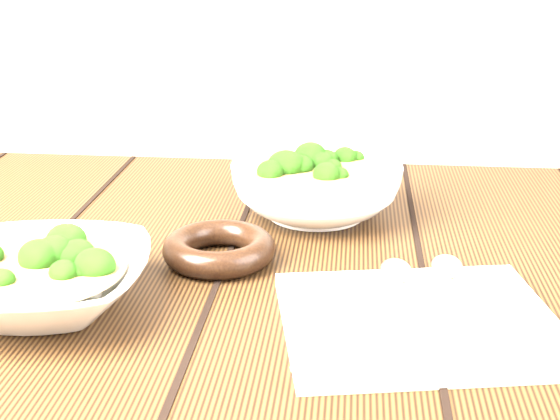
% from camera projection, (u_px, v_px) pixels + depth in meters
% --- Properties ---
extents(table, '(1.20, 0.80, 0.75)m').
position_uv_depth(table, '(243.00, 379.00, 0.81)').
color(table, '#392410').
rests_on(table, ground).
extents(soup_bowl_front, '(0.21, 0.21, 0.06)m').
position_uv_depth(soup_bowl_front, '(40.00, 280.00, 0.70)').
color(soup_bowl_front, silver).
rests_on(soup_bowl_front, table).
extents(soup_bowl_back, '(0.25, 0.25, 0.07)m').
position_uv_depth(soup_bowl_back, '(316.00, 187.00, 0.92)').
color(soup_bowl_back, silver).
rests_on(soup_bowl_back, table).
extents(trivet, '(0.12, 0.12, 0.03)m').
position_uv_depth(trivet, '(219.00, 248.00, 0.80)').
color(trivet, black).
rests_on(trivet, table).
extents(napkin, '(0.26, 0.23, 0.01)m').
position_uv_depth(napkin, '(419.00, 322.00, 0.67)').
color(napkin, '#BAB59B').
rests_on(napkin, table).
extents(spoon_left, '(0.03, 0.19, 0.01)m').
position_uv_depth(spoon_left, '(398.00, 287.00, 0.71)').
color(spoon_left, '#9E9B8B').
rests_on(spoon_left, napkin).
extents(spoon_right, '(0.04, 0.19, 0.01)m').
position_uv_depth(spoon_right, '(447.00, 282.00, 0.72)').
color(spoon_right, '#9E9B8B').
rests_on(spoon_right, napkin).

